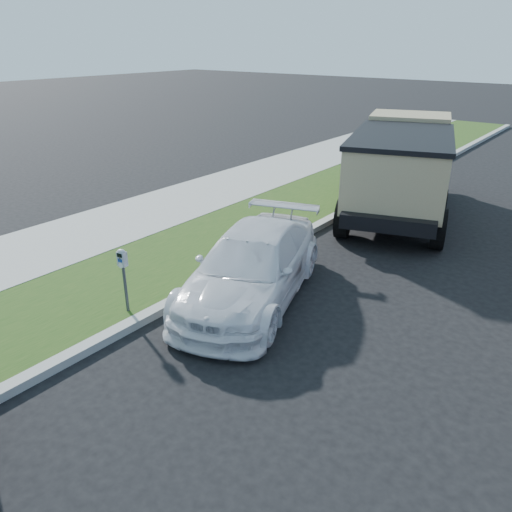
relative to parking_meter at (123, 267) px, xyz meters
The scene contains 5 objects.
ground 3.26m from the parking_meter, 16.76° to the left, with size 120.00×120.00×0.00m, color black.
streetside 4.01m from the parking_meter, 132.03° to the left, with size 6.12×50.00×0.15m.
parking_meter is the anchor object (origin of this frame).
white_wagon 2.50m from the parking_meter, 56.69° to the left, with size 1.92×4.73×1.37m, color white.
dump_truck 9.13m from the parking_meter, 80.76° to the left, with size 4.38×7.06×2.60m.
Camera 1 is at (3.88, -5.88, 4.78)m, focal length 35.00 mm.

